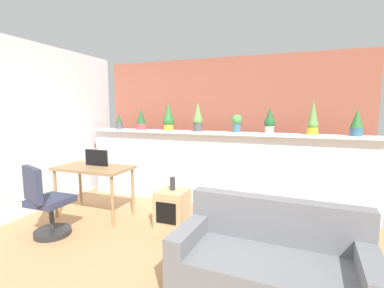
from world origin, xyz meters
The scene contains 19 objects.
ground_plane centered at (0.00, 0.00, 0.00)m, with size 12.00×12.00×0.00m, color tan.
divider_wall centered at (0.00, 2.00, 0.59)m, with size 4.71×0.16×1.19m, color white.
plant_shelf centered at (0.00, 1.96, 1.21)m, with size 4.71×0.29×0.04m, color white.
brick_wall_behind centered at (0.00, 2.60, 1.25)m, with size 4.71×0.10×2.50m, color #9E5442.
side_wall_left centered at (-2.61, 0.40, 1.30)m, with size 0.12×4.40×2.60m, color white.
potted_plant_0 centered at (-1.88, 1.99, 1.35)m, with size 0.13×0.13×0.29m.
potted_plant_1 centered at (-1.39, 1.95, 1.40)m, with size 0.18×0.18×0.36m.
potted_plant_2 centered at (-0.86, 1.97, 1.44)m, with size 0.20×0.20×0.46m.
potted_plant_3 centered at (-0.31, 1.94, 1.45)m, with size 0.16×0.16×0.48m.
potted_plant_4 centered at (0.32, 1.96, 1.39)m, with size 0.17×0.17×0.28m.
potted_plant_5 centered at (0.82, 1.98, 1.42)m, with size 0.16×0.16×0.40m.
potted_plant_6 centered at (1.41, 1.93, 1.44)m, with size 0.15×0.15×0.48m.
potted_plant_7 centered at (1.96, 1.94, 1.41)m, with size 0.16×0.16×0.36m.
desk centered at (-1.58, 0.90, 0.67)m, with size 1.10×0.60×0.75m.
tv_monitor centered at (-1.58, 0.98, 0.87)m, with size 0.38×0.04×0.24m, color black.
office_chair centered at (-1.67, 0.13, 0.39)m, with size 0.51×0.51×0.91m.
side_cube_shelf centered at (-0.34, 0.97, 0.25)m, with size 0.40×0.41×0.50m.
vase_on_shelf centered at (-0.34, 0.99, 0.59)m, with size 0.07×0.07×0.18m, color #2D2D33.
couch centered at (1.03, -0.08, 0.28)m, with size 1.60×0.85×0.80m.
Camera 1 is at (1.18, -2.32, 1.60)m, focal length 25.79 mm.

